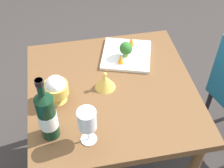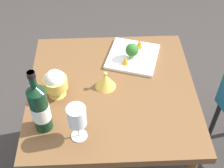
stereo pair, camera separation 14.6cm
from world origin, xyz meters
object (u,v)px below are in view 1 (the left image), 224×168
Objects in this scene: broccoli_floret at (126,49)px; carrot_garnish_right at (121,59)px; rice_bowl at (56,89)px; rice_bowl_lid at (105,81)px; wine_glass at (87,120)px; serving_plate at (126,55)px; carrot_garnish_left at (131,41)px; wine_bottle at (47,115)px.

broccoli_floret reaches higher than carrot_garnish_right.
rice_bowl_lid is at bearing 99.87° from rice_bowl.
rice_bowl is at bearing -58.78° from broccoli_floret.
wine_glass is 0.57× the size of serving_plate.
carrot_garnish_left is at bearing 144.52° from rice_bowl_lid.
rice_bowl is at bearing -53.75° from carrot_garnish_left.
carrot_garnish_right is (-0.14, 0.11, 0.00)m from rice_bowl_lid.
rice_bowl_lid is 0.23m from broccoli_floret.
serving_plate is 5.70× the size of carrot_garnish_left.
wine_bottle is at bearing -12.29° from rice_bowl.
wine_glass is 0.48m from carrot_garnish_right.
carrot_garnish_left is (-0.31, 0.42, -0.03)m from rice_bowl.
rice_bowl_lid is at bearing -35.48° from carrot_garnish_left.
carrot_garnish_left reaches higher than carrot_garnish_right.
wine_bottle is 5.84× the size of carrot_garnish_left.
wine_bottle is 3.21× the size of rice_bowl_lid.
wine_bottle reaches higher than carrot_garnish_right.
wine_glass is 3.51× the size of carrot_garnish_right.
rice_bowl is at bearing -80.13° from rice_bowl_lid.
rice_bowl_lid is 0.17m from carrot_garnish_right.
carrot_garnish_left is at bearing 149.55° from broccoli_floret.
wine_bottle is 1.02× the size of serving_plate.
carrot_garnish_left is 1.08× the size of carrot_garnish_right.
carrot_garnish_right reaches higher than serving_plate.
carrot_garnish_left is at bearing 148.39° from serving_plate.
serving_plate is at bearing 143.34° from rice_bowl_lid.
rice_bowl_lid is at bearing -36.66° from serving_plate.
rice_bowl_lid is 0.32× the size of serving_plate.
rice_bowl_lid is (-0.28, 0.12, -0.09)m from wine_glass.
carrot_garnish_left is at bearing 137.08° from wine_bottle.
wine_glass is at bearing -29.26° from carrot_garnish_left.
wine_glass is 0.54m from broccoli_floret.
wine_glass is at bearing -27.98° from carrot_garnish_right.
serving_plate is (-0.24, 0.38, -0.07)m from rice_bowl.
wine_bottle is 1.79× the size of wine_glass.
wine_bottle is 0.16m from wine_glass.
wine_bottle is 0.20m from rice_bowl.
broccoli_floret is 0.10m from carrot_garnish_left.
rice_bowl_lid is (-0.23, 0.27, -0.09)m from wine_bottle.
serving_plate is 0.08m from carrot_garnish_left.
rice_bowl_lid is 0.25m from serving_plate.
wine_glass reaches higher than rice_bowl.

